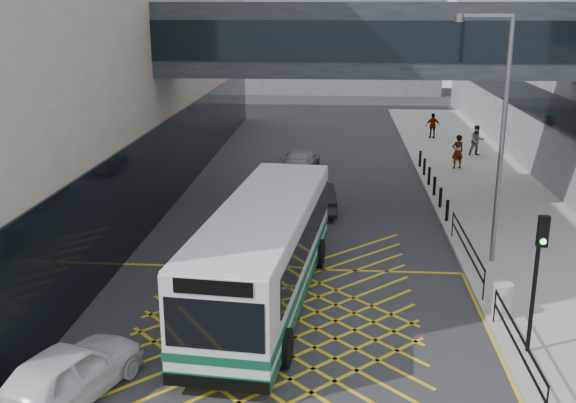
% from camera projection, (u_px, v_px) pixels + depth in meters
% --- Properties ---
extents(ground, '(120.00, 120.00, 0.00)m').
position_uv_depth(ground, '(278.00, 328.00, 19.23)').
color(ground, '#333335').
extents(building_far, '(28.00, 16.00, 18.00)m').
position_uv_depth(building_far, '(308.00, 5.00, 74.32)').
color(building_far, gray).
rests_on(building_far, ground).
extents(skybridge, '(20.00, 4.10, 3.00)m').
position_uv_depth(skybridge, '(373.00, 39.00, 28.41)').
color(skybridge, '#2C3136').
rests_on(skybridge, ground).
extents(pavement, '(6.00, 54.00, 0.16)m').
position_uv_depth(pavement, '(488.00, 192.00, 32.93)').
color(pavement, '#A9A49B').
rests_on(pavement, ground).
extents(box_junction, '(12.00, 9.00, 0.01)m').
position_uv_depth(box_junction, '(278.00, 328.00, 19.23)').
color(box_junction, gold).
rests_on(box_junction, ground).
extents(bus, '(3.66, 11.42, 3.15)m').
position_uv_depth(bus, '(265.00, 250.00, 20.50)').
color(bus, silver).
rests_on(bus, ground).
extents(car_white, '(3.22, 4.82, 1.42)m').
position_uv_depth(car_white, '(68.00, 372.00, 15.52)').
color(car_white, white).
rests_on(car_white, ground).
extents(car_dark, '(2.33, 4.60, 1.38)m').
position_uv_depth(car_dark, '(315.00, 196.00, 30.06)').
color(car_dark, black).
rests_on(car_dark, ground).
extents(car_silver, '(2.26, 4.47, 1.34)m').
position_uv_depth(car_silver, '(300.00, 160.00, 37.07)').
color(car_silver, gray).
rests_on(car_silver, ground).
extents(traffic_light, '(0.26, 0.43, 3.77)m').
position_uv_depth(traffic_light, '(538.00, 265.00, 16.83)').
color(traffic_light, black).
rests_on(traffic_light, pavement).
extents(street_lamp, '(1.91, 0.66, 8.44)m').
position_uv_depth(street_lamp, '(498.00, 126.00, 22.60)').
color(street_lamp, slate).
rests_on(street_lamp, pavement).
extents(litter_bin, '(0.58, 0.58, 1.01)m').
position_uv_depth(litter_bin, '(502.00, 300.00, 19.46)').
color(litter_bin, '#ADA89E').
rests_on(litter_bin, pavement).
extents(kerb_railings, '(0.05, 12.54, 1.00)m').
position_uv_depth(kerb_railings, '(486.00, 281.00, 20.25)').
color(kerb_railings, black).
rests_on(kerb_railings, pavement).
extents(bollards, '(0.14, 10.14, 0.90)m').
position_uv_depth(bollards, '(432.00, 181.00, 32.98)').
color(bollards, black).
rests_on(bollards, pavement).
extents(pedestrian_a, '(0.88, 0.75, 1.88)m').
position_uv_depth(pedestrian_a, '(458.00, 152.00, 37.21)').
color(pedestrian_a, gray).
rests_on(pedestrian_a, pavement).
extents(pedestrian_b, '(0.96, 0.65, 1.82)m').
position_uv_depth(pedestrian_b, '(477.00, 141.00, 40.45)').
color(pedestrian_b, gray).
rests_on(pedestrian_b, pavement).
extents(pedestrian_c, '(1.03, 0.56, 1.69)m').
position_uv_depth(pedestrian_c, '(433.00, 126.00, 45.82)').
color(pedestrian_c, gray).
rests_on(pedestrian_c, pavement).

